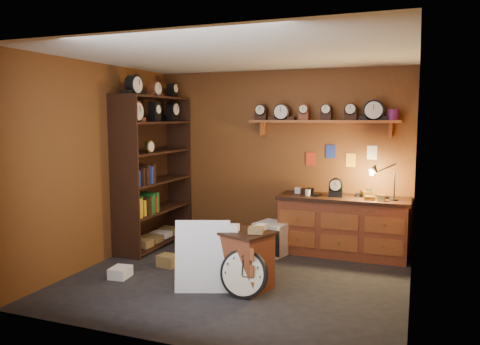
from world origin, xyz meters
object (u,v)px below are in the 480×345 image
shelving_unit (152,165)px  low_cabinet (244,257)px  workbench (343,223)px  big_round_clock (244,274)px

shelving_unit → low_cabinet: 2.51m
workbench → low_cabinet: (-0.86, -1.76, -0.10)m
shelving_unit → workbench: 2.99m
workbench → low_cabinet: 1.97m
shelving_unit → big_round_clock: size_ratio=4.73×
workbench → shelving_unit: bearing=-170.1°
workbench → low_cabinet: workbench is taller
shelving_unit → low_cabinet: shelving_unit is taller
workbench → big_round_clock: bearing=-110.9°
shelving_unit → workbench: size_ratio=1.40×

